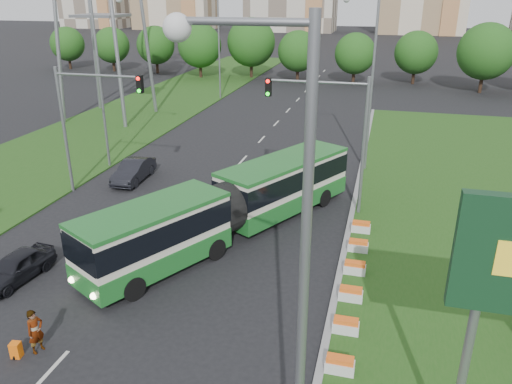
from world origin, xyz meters
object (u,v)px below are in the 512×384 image
(traffic_mast_median, at_px, (336,124))
(car_left_far, at_px, (134,171))
(shopping_trolley, at_px, (16,350))
(traffic_mast_left, at_px, (85,112))
(pedestrian, at_px, (35,331))
(car_left_near, at_px, (16,267))
(articulated_bus, at_px, (226,204))

(traffic_mast_median, relative_size, car_left_far, 1.81)
(traffic_mast_median, bearing_deg, shopping_trolley, -120.95)
(car_left_far, distance_m, shopping_trolley, 17.95)
(traffic_mast_left, bearing_deg, pedestrian, -65.85)
(car_left_near, relative_size, car_left_far, 0.87)
(traffic_mast_left, bearing_deg, car_left_near, -77.27)
(car_left_far, bearing_deg, pedestrian, -76.51)
(traffic_mast_median, xyz_separation_m, traffic_mast_left, (-15.16, -1.00, 0.00))
(traffic_mast_left, bearing_deg, traffic_mast_median, 3.77)
(car_left_near, relative_size, pedestrian, 2.21)
(traffic_mast_left, relative_size, car_left_far, 1.81)
(articulated_bus, relative_size, pedestrian, 10.01)
(traffic_mast_median, distance_m, car_left_near, 17.68)
(articulated_bus, height_order, pedestrian, articulated_bus)
(traffic_mast_median, bearing_deg, traffic_mast_left, -176.23)
(car_left_far, bearing_deg, shopping_trolley, -78.63)
(car_left_far, xyz_separation_m, pedestrian, (4.97, -16.91, 0.14))
(traffic_mast_left, distance_m, articulated_bus, 11.21)
(traffic_mast_median, height_order, shopping_trolley, traffic_mast_median)
(car_left_far, bearing_deg, traffic_mast_left, -119.24)
(articulated_bus, bearing_deg, traffic_mast_median, 68.93)
(traffic_mast_median, distance_m, traffic_mast_left, 15.19)
(shopping_trolley, bearing_deg, articulated_bus, 60.82)
(traffic_mast_left, height_order, car_left_near, traffic_mast_left)
(articulated_bus, relative_size, car_left_far, 3.93)
(car_left_near, xyz_separation_m, pedestrian, (4.04, -3.96, 0.21))
(articulated_bus, relative_size, shopping_trolley, 28.64)
(car_left_near, distance_m, car_left_far, 12.99)
(traffic_mast_median, height_order, articulated_bus, traffic_mast_median)
(articulated_bus, bearing_deg, traffic_mast_left, -170.09)
(traffic_mast_median, distance_m, articulated_bus, 7.61)
(articulated_bus, height_order, car_left_near, articulated_bus)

